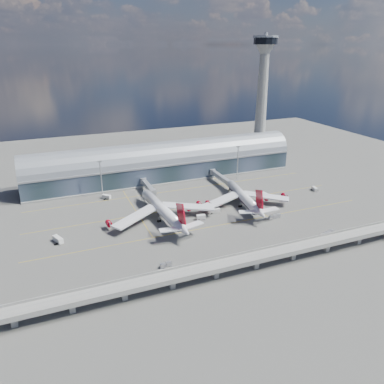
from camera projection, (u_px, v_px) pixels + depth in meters
name	position (u px, v px, depth m)	size (l,w,h in m)	color
ground	(206.00, 219.00, 217.01)	(500.00, 500.00, 0.00)	#474744
taxi_lines	(192.00, 205.00, 236.06)	(200.00, 80.12, 0.01)	gold
terminal	(164.00, 164.00, 280.07)	(200.00, 30.00, 28.00)	#202E35
control_tower	(262.00, 102.00, 299.33)	(19.00, 19.00, 103.00)	gray
guideway	(256.00, 258.00, 167.66)	(220.00, 8.50, 7.20)	gray
floodlight_mast_left	(101.00, 179.00, 241.93)	(3.00, 0.70, 25.70)	gray
floodlight_mast_right	(238.00, 162.00, 276.90)	(3.00, 0.70, 25.70)	gray
airliner_left	(163.00, 210.00, 214.05)	(65.29, 68.61, 20.90)	white
airliner_right	(244.00, 198.00, 233.87)	(60.15, 62.92, 19.99)	white
jet_bridge_left	(147.00, 186.00, 253.89)	(4.40, 28.00, 7.25)	gray
jet_bridge_right	(220.00, 177.00, 271.04)	(4.40, 32.00, 7.25)	gray
service_truck_0	(58.00, 240.00, 190.93)	(5.13, 7.73, 3.05)	silver
service_truck_1	(201.00, 217.00, 216.00)	(5.29, 3.11, 2.90)	silver
service_truck_2	(214.00, 211.00, 224.59)	(7.12, 2.66, 2.52)	silver
service_truck_3	(314.00, 189.00, 258.86)	(3.16, 5.60, 2.55)	silver
service_truck_4	(265.00, 195.00, 249.13)	(2.88, 4.73, 2.56)	silver
service_truck_5	(107.00, 197.00, 245.15)	(5.63, 5.65, 2.79)	silver
cargo_train_0	(166.00, 265.00, 170.04)	(5.80, 2.34, 1.92)	gray
cargo_train_1	(327.00, 233.00, 199.03)	(9.74, 3.87, 1.61)	gray
cargo_train_2	(275.00, 217.00, 217.94)	(8.49, 2.37, 1.88)	gray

